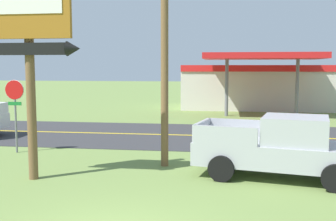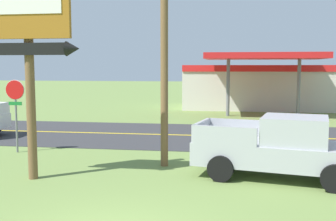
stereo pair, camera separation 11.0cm
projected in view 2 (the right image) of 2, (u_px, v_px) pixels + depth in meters
name	position (u px, v px, depth m)	size (l,w,h in m)	color
road_asphalt	(183.00, 135.00, 20.88)	(140.00, 8.00, 0.02)	#333335
road_centre_line	(183.00, 135.00, 20.88)	(126.00, 0.20, 0.01)	gold
motel_sign	(28.00, 28.00, 12.21)	(3.07, 0.54, 6.68)	brown
stop_sign	(15.00, 103.00, 16.55)	(0.80, 0.08, 2.95)	slate
utility_pole	(164.00, 36.00, 14.02)	(1.91, 0.26, 8.41)	brown
gas_station	(258.00, 85.00, 34.14)	(12.00, 11.50, 4.40)	beige
pickup_silver_parked_on_lawn	(281.00, 148.00, 12.75)	(5.49, 3.01, 1.96)	#A8AAAF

